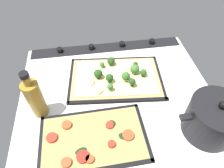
% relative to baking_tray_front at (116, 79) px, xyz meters
% --- Properties ---
extents(ground_plane, '(0.79, 0.71, 0.03)m').
position_rel_baking_tray_front_xyz_m(ground_plane, '(0.01, 0.09, -0.02)').
color(ground_plane, white).
extents(stove_control_panel, '(0.76, 0.07, 0.03)m').
position_rel_baking_tray_front_xyz_m(stove_control_panel, '(0.01, -0.23, 0.00)').
color(stove_control_panel, black).
rests_on(stove_control_panel, ground_plane).
extents(baking_tray_front, '(0.43, 0.30, 0.01)m').
position_rel_baking_tray_front_xyz_m(baking_tray_front, '(0.00, 0.00, 0.00)').
color(baking_tray_front, black).
rests_on(baking_tray_front, ground_plane).
extents(broccoli_pizza, '(0.40, 0.27, 0.06)m').
position_rel_baking_tray_front_xyz_m(broccoli_pizza, '(-0.00, 0.00, 0.01)').
color(broccoli_pizza, tan).
rests_on(broccoli_pizza, baking_tray_front).
extents(baking_tray_back, '(0.37, 0.23, 0.01)m').
position_rel_baking_tray_front_xyz_m(baking_tray_back, '(0.12, 0.27, 0.00)').
color(baking_tray_back, black).
rests_on(baking_tray_back, ground_plane).
extents(veggie_pizza_back, '(0.35, 0.21, 0.02)m').
position_rel_baking_tray_front_xyz_m(veggie_pizza_back, '(0.12, 0.27, 0.01)').
color(veggie_pizza_back, tan).
rests_on(veggie_pizza_back, baking_tray_back).
extents(cooking_pot, '(0.25, 0.18, 0.16)m').
position_rel_baking_tray_front_xyz_m(cooking_pot, '(-0.28, 0.29, 0.07)').
color(cooking_pot, black).
rests_on(cooking_pot, ground_plane).
extents(oil_bottle, '(0.06, 0.06, 0.21)m').
position_rel_baking_tray_front_xyz_m(oil_bottle, '(0.31, 0.13, 0.08)').
color(oil_bottle, olive).
rests_on(oil_bottle, ground_plane).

